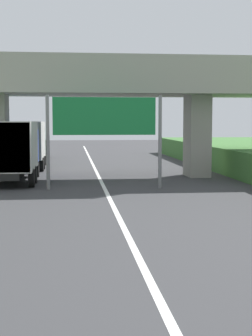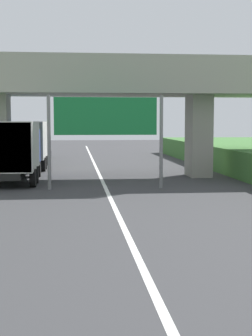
% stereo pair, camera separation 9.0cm
% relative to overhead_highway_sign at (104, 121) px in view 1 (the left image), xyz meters
% --- Properties ---
extents(lane_centre_stripe, '(0.20, 96.09, 0.01)m').
position_rel_overhead_highway_sign_xyz_m(lane_centre_stripe, '(0.00, -1.53, -3.44)').
color(lane_centre_stripe, white).
rests_on(lane_centre_stripe, ground).
extents(overpass_bridge, '(40.00, 4.80, 7.25)m').
position_rel_overhead_highway_sign_xyz_m(overpass_bridge, '(0.00, 5.48, 1.96)').
color(overpass_bridge, '#9E998E').
rests_on(overpass_bridge, ground).
extents(overhead_highway_sign, '(5.88, 0.18, 4.75)m').
position_rel_overhead_highway_sign_xyz_m(overhead_highway_sign, '(0.00, 0.00, 0.00)').
color(overhead_highway_sign, slate).
rests_on(overhead_highway_sign, ground).
extents(truck_blue, '(2.44, 7.30, 3.44)m').
position_rel_overhead_highway_sign_xyz_m(truck_blue, '(-4.83, 3.30, -1.51)').
color(truck_blue, black).
rests_on(truck_blue, ground).
extents(truck_green, '(2.44, 7.30, 3.44)m').
position_rel_overhead_highway_sign_xyz_m(truck_green, '(-4.83, 11.88, -1.51)').
color(truck_green, black).
rests_on(truck_green, ground).
extents(car_black, '(1.86, 4.10, 1.72)m').
position_rel_overhead_highway_sign_xyz_m(car_black, '(-4.83, 22.82, -2.59)').
color(car_black, black).
rests_on(car_black, ground).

